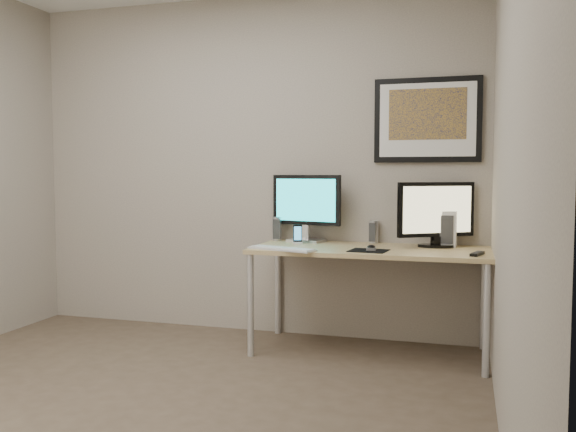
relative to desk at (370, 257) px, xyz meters
name	(u,v)px	position (x,y,z in m)	size (l,w,h in m)	color
floor	(141,409)	(-1.00, -1.35, -0.66)	(3.60, 3.60, 0.00)	#4B3E2E
room	(176,104)	(-1.00, -0.90, 0.98)	(3.60, 3.60, 3.60)	white
desk	(370,257)	(0.00, 0.00, 0.00)	(1.60, 0.70, 0.73)	olive
framed_art	(427,120)	(0.35, 0.33, 0.96)	(0.75, 0.04, 0.60)	black
monitor_large	(306,205)	(-0.52, 0.24, 0.34)	(0.54, 0.23, 0.50)	#BABABF
monitor_tv	(436,213)	(0.43, 0.16, 0.31)	(0.50, 0.34, 0.45)	black
speaker_left	(277,229)	(-0.75, 0.27, 0.16)	(0.07, 0.07, 0.18)	#BABABF
speaker_right	(374,232)	(-0.02, 0.31, 0.15)	(0.07, 0.07, 0.16)	#BABABF
phone_dock	(298,234)	(-0.54, 0.08, 0.14)	(0.07, 0.07, 0.14)	black
keyboard	(282,249)	(-0.55, -0.28, 0.07)	(0.48, 0.13, 0.02)	silver
mousepad	(369,251)	(0.02, -0.16, 0.07)	(0.24, 0.22, 0.00)	black
mouse	(371,247)	(0.03, -0.13, 0.09)	(0.06, 0.10, 0.03)	black
remote	(477,253)	(0.70, -0.18, 0.08)	(0.05, 0.17, 0.02)	black
fan_unit	(445,229)	(0.49, 0.22, 0.19)	(0.16, 0.12, 0.25)	silver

